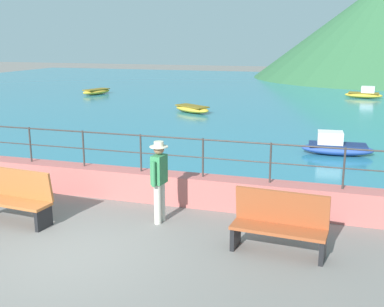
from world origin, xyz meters
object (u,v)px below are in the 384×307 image
Objects in this scene: bench_far at (280,223)px; boat_1 at (192,109)px; bench_main at (15,196)px; boat_2 at (336,147)px; person_walking at (159,178)px; boat_0 at (364,94)px; boat_3 at (96,91)px.

bench_far reaches higher than boat_1.
bench_main reaches higher than boat_2.
person_walking is 24.04m from boat_0.
boat_3 is at bearing 140.51° from boat_2.
boat_2 is (3.45, 7.14, -0.65)m from person_walking.
boat_1 is at bearing 134.87° from boat_2.
bench_main is 0.72× the size of boat_1.
bench_main and bench_far have the same top height.
boat_2 reaches higher than boat_3.
bench_far is at bearing -95.51° from boat_0.
boat_3 is at bearing 114.39° from bench_main.
boat_2 is (-1.47, -16.39, 0.00)m from boat_0.
person_walking is at bearing 165.11° from bench_far.
boat_2 is at bearing 83.71° from bench_far.
person_walking is 0.72× the size of boat_1.
boat_1 and boat_3 have the same top height.
boat_0 is at bearing 84.86° from boat_2.
boat_1 is at bearing 112.92° from bench_far.
boat_1 is 10.27m from boat_2.
person_walking is (-2.58, 0.69, 0.42)m from bench_far.
bench_main is 0.73× the size of boat_0.
bench_far is 2.71m from person_walking.
boat_2 is at bearing -39.49° from boat_3.
boat_2 is at bearing 64.23° from person_walking.
bench_main is 1.00× the size of person_walking.
person_walking is at bearing 16.55° from bench_main.
boat_0 is 1.01× the size of boat_2.
boat_1 is 1.03× the size of boat_2.
person_walking reaches higher than bench_far.
boat_3 is (-17.43, -3.24, -0.07)m from boat_0.
bench_main is at bearing -86.70° from boat_1.
boat_3 is at bearing 125.74° from bench_far.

